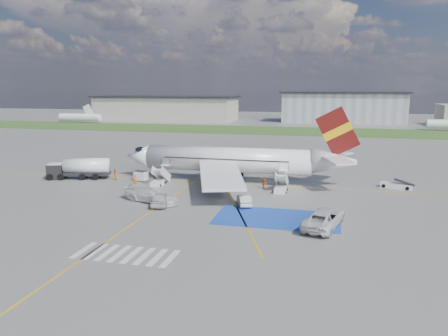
# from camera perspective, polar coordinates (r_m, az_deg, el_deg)

# --- Properties ---
(ground) EXTENTS (400.00, 400.00, 0.00)m
(ground) POSITION_cam_1_polar(r_m,az_deg,el_deg) (55.88, -2.83, -4.67)
(ground) COLOR #60605E
(ground) RESTS_ON ground
(grass_strip) EXTENTS (400.00, 30.00, 0.01)m
(grass_strip) POSITION_cam_1_polar(r_m,az_deg,el_deg) (148.18, 7.70, 4.86)
(grass_strip) COLOR #2D4C1E
(grass_strip) RESTS_ON ground
(taxiway_line_main) EXTENTS (120.00, 0.20, 0.01)m
(taxiway_line_main) POSITION_cam_1_polar(r_m,az_deg,el_deg) (67.13, 0.08, -2.03)
(taxiway_line_main) COLOR gold
(taxiway_line_main) RESTS_ON ground
(taxiway_line_cross) EXTENTS (0.20, 60.00, 0.01)m
(taxiway_line_cross) POSITION_cam_1_polar(r_m,az_deg,el_deg) (48.67, -11.92, -7.22)
(taxiway_line_cross) COLOR gold
(taxiway_line_cross) RESTS_ON ground
(taxiway_line_diag) EXTENTS (20.71, 56.45, 0.01)m
(taxiway_line_diag) POSITION_cam_1_polar(r_m,az_deg,el_deg) (67.13, 0.08, -2.03)
(taxiway_line_diag) COLOR gold
(taxiway_line_diag) RESTS_ON ground
(staging_box) EXTENTS (14.00, 8.00, 0.01)m
(staging_box) POSITION_cam_1_polar(r_m,az_deg,el_deg) (50.17, 6.93, -6.52)
(staging_box) COLOR #1B41A6
(staging_box) RESTS_ON ground
(crosswalk) EXTENTS (9.00, 4.00, 0.01)m
(crosswalk) POSITION_cam_1_polar(r_m,az_deg,el_deg) (40.58, -12.71, -10.94)
(crosswalk) COLOR silver
(crosswalk) RESTS_ON ground
(terminal_west) EXTENTS (60.00, 22.00, 10.00)m
(terminal_west) POSITION_cam_1_polar(r_m,az_deg,el_deg) (195.06, -7.54, 7.71)
(terminal_west) COLOR #9E9589
(terminal_west) RESTS_ON ground
(terminal_centre) EXTENTS (48.00, 18.00, 12.00)m
(terminal_centre) POSITION_cam_1_polar(r_m,az_deg,el_deg) (186.90, 15.24, 7.61)
(terminal_centre) COLOR gray
(terminal_centre) RESTS_ON ground
(airliner) EXTENTS (36.81, 32.95, 11.92)m
(airliner) POSITION_cam_1_polar(r_m,az_deg,el_deg) (68.06, 1.71, 1.04)
(airliner) COLOR silver
(airliner) RESTS_ON ground
(airstairs_fwd) EXTENTS (1.90, 5.20, 3.60)m
(airstairs_fwd) POSITION_cam_1_polar(r_m,az_deg,el_deg) (66.80, -8.54, -1.68)
(airstairs_fwd) COLOR silver
(airstairs_fwd) RESTS_ON ground
(airstairs_aft) EXTENTS (1.90, 5.20, 3.60)m
(airstairs_aft) POSITION_cam_1_polar(r_m,az_deg,el_deg) (62.31, 7.44, -2.54)
(airstairs_aft) COLOR silver
(airstairs_aft) RESTS_ON ground
(fuel_tanker) EXTENTS (10.04, 5.14, 3.32)m
(fuel_tanker) POSITION_cam_1_polar(r_m,az_deg,el_deg) (74.14, -18.35, -0.27)
(fuel_tanker) COLOR black
(fuel_tanker) RESTS_ON ground
(gpu_cart) EXTENTS (2.21, 1.68, 1.65)m
(gpu_cart) POSITION_cam_1_polar(r_m,az_deg,el_deg) (70.01, -10.79, -1.08)
(gpu_cart) COLOR silver
(gpu_cart) RESTS_ON ground
(belt_loader) EXTENTS (4.86, 2.79, 1.40)m
(belt_loader) POSITION_cam_1_polar(r_m,az_deg,el_deg) (68.90, 21.60, -2.17)
(belt_loader) COLOR silver
(belt_loader) RESTS_ON ground
(car_silver_a) EXTENTS (2.96, 5.32, 1.71)m
(car_silver_a) POSITION_cam_1_polar(r_m,az_deg,el_deg) (55.41, -8.23, -3.98)
(car_silver_a) COLOR #B5B7BD
(car_silver_a) RESTS_ON ground
(car_silver_b) EXTENTS (2.73, 4.43, 1.38)m
(car_silver_b) POSITION_cam_1_polar(r_m,az_deg,el_deg) (54.89, 2.66, -4.20)
(car_silver_b) COLOR #ABAEB3
(car_silver_b) RESTS_ON ground
(van_white_a) EXTENTS (4.47, 7.14, 2.48)m
(van_white_a) POSITION_cam_1_polar(r_m,az_deg,el_deg) (47.81, 12.97, -6.04)
(van_white_a) COLOR silver
(van_white_a) RESTS_ON ground
(van_white_b) EXTENTS (6.53, 4.30, 2.38)m
(van_white_b) POSITION_cam_1_polar(r_m,az_deg,el_deg) (57.02, -9.44, -3.26)
(van_white_b) COLOR silver
(van_white_b) RESTS_ON ground
(crew_fwd) EXTENTS (0.74, 0.65, 1.71)m
(crew_fwd) POSITION_cam_1_polar(r_m,az_deg,el_deg) (66.67, -11.52, -1.59)
(crew_fwd) COLOR orange
(crew_fwd) RESTS_ON ground
(crew_nose) EXTENTS (1.03, 1.08, 1.76)m
(crew_nose) POSITION_cam_1_polar(r_m,az_deg,el_deg) (71.40, -14.08, -0.87)
(crew_nose) COLOR orange
(crew_nose) RESTS_ON ground
(crew_aft) EXTENTS (0.93, 1.10, 1.76)m
(crew_aft) POSITION_cam_1_polar(r_m,az_deg,el_deg) (63.93, 5.23, -1.92)
(crew_aft) COLOR orange
(crew_aft) RESTS_ON ground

